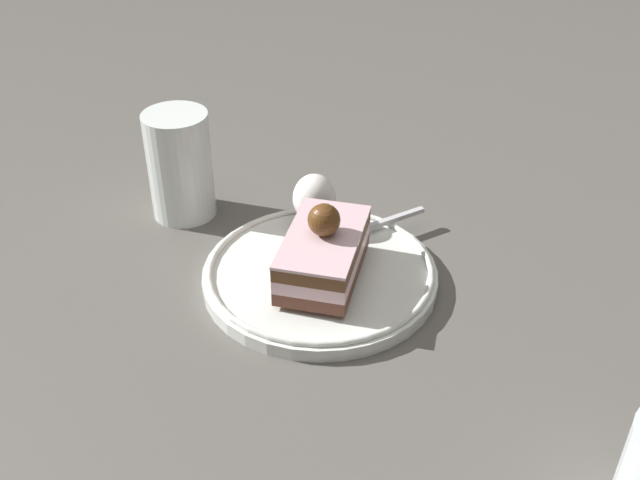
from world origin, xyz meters
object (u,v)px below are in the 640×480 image
(whipped_cream_dollop, at_px, (312,199))
(dessert_plate, at_px, (320,274))
(fork, at_px, (374,226))
(drink_glass_far, at_px, (181,171))
(cake_slice, at_px, (323,251))

(whipped_cream_dollop, bearing_deg, dessert_plate, -83.33)
(fork, distance_m, drink_glass_far, 0.21)
(cake_slice, distance_m, whipped_cream_dollop, 0.09)
(fork, bearing_deg, dessert_plate, -128.50)
(drink_glass_far, bearing_deg, fork, -14.96)
(fork, bearing_deg, drink_glass_far, 165.04)
(cake_slice, relative_size, fork, 1.25)
(dessert_plate, height_order, drink_glass_far, drink_glass_far)
(dessert_plate, relative_size, cake_slice, 1.73)
(whipped_cream_dollop, relative_size, drink_glass_far, 0.45)
(cake_slice, distance_m, fork, 0.09)
(cake_slice, bearing_deg, fork, 56.92)
(drink_glass_far, bearing_deg, dessert_plate, -38.94)
(dessert_plate, bearing_deg, drink_glass_far, 141.06)
(whipped_cream_dollop, relative_size, fork, 0.51)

